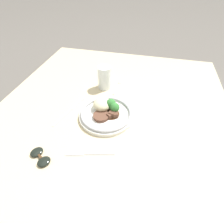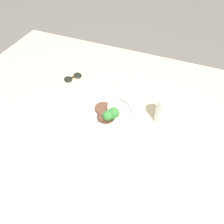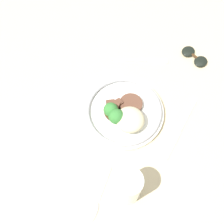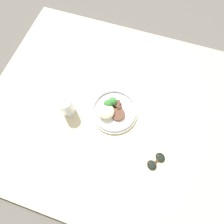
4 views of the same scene
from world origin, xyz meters
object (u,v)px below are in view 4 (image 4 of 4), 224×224
object	(u,v)px
plate	(113,110)
knife	(102,143)
juice_glass	(67,107)
sunglasses	(156,161)
fork	(152,128)
spoon	(65,96)

from	to	relation	value
plate	knife	bearing A→B (deg)	90.15
juice_glass	sunglasses	xyz separation A→B (m)	(-0.47, 0.10, -0.04)
fork	juice_glass	bearing A→B (deg)	-97.54
plate	spoon	world-z (taller)	plate
plate	sunglasses	xyz separation A→B (m)	(-0.26, 0.17, -0.01)
plate	sunglasses	world-z (taller)	plate
fork	plate	bearing A→B (deg)	-109.28
plate	knife	world-z (taller)	plate
juice_glass	fork	world-z (taller)	juice_glass
juice_glass	knife	distance (m)	0.24
plate	fork	world-z (taller)	plate
plate	spoon	bearing A→B (deg)	-0.95
spoon	sunglasses	bearing A→B (deg)	166.29
fork	knife	size ratio (longest dim) A/B	0.81
juice_glass	fork	size ratio (longest dim) A/B	0.68
fork	sunglasses	xyz separation A→B (m)	(-0.05, 0.15, 0.01)
plate	juice_glass	xyz separation A→B (m)	(0.21, 0.06, 0.03)
juice_glass	fork	xyz separation A→B (m)	(-0.42, -0.04, -0.05)
juice_glass	knife	xyz separation A→B (m)	(-0.21, 0.10, -0.05)
juice_glass	spoon	distance (m)	0.10
knife	spoon	world-z (taller)	spoon
plate	sunglasses	size ratio (longest dim) A/B	2.27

